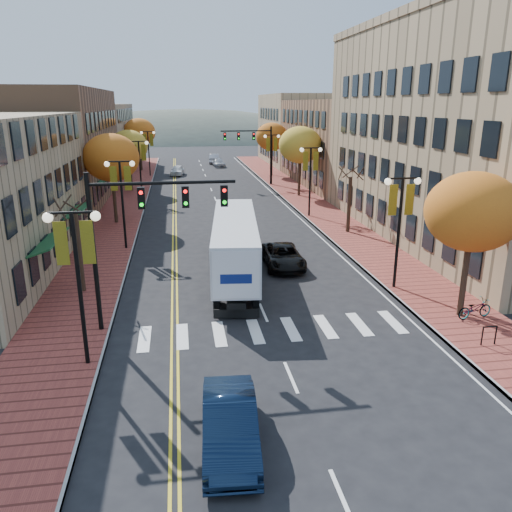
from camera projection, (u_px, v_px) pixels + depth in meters
name	position (u px, v px, depth m)	size (l,w,h in m)	color
ground	(280.00, 352.00, 20.21)	(200.00, 200.00, 0.00)	black
sidewalk_left	(126.00, 204.00, 49.55)	(4.00, 85.00, 0.15)	brown
sidewalk_right	(302.00, 198.00, 52.21)	(4.00, 85.00, 0.15)	brown
building_left_mid	(43.00, 146.00, 50.08)	(12.00, 24.00, 11.00)	brown
building_left_far	(86.00, 137.00, 73.90)	(12.00, 26.00, 9.50)	#9E8966
building_right_near	(489.00, 134.00, 35.85)	(15.00, 28.00, 15.00)	#997F5B
building_right_mid	(360.00, 143.00, 61.14)	(15.00, 24.00, 10.00)	brown
building_right_far	(313.00, 129.00, 81.76)	(15.00, 20.00, 11.00)	#9E8966
tree_left_a	(79.00, 252.00, 25.77)	(0.28, 0.28, 4.20)	#382619
tree_left_b	(111.00, 158.00, 39.94)	(4.48, 4.48, 7.21)	#382619
tree_left_c	(129.00, 146.00, 55.17)	(4.16, 4.16, 6.69)	#382619
tree_left_d	(139.00, 132.00, 72.00)	(4.61, 4.61, 7.42)	#382619
tree_right_a	(473.00, 212.00, 21.94)	(4.16, 4.16, 6.69)	#382619
tree_right_b	(349.00, 205.00, 37.88)	(0.28, 0.28, 4.20)	#382619
tree_right_c	(300.00, 145.00, 52.05)	(4.48, 4.48, 7.21)	#382619
tree_right_d	(272.00, 137.00, 67.20)	(4.35, 4.35, 7.00)	#382619
lamp_left_a	(76.00, 259.00, 17.84)	(1.96, 0.36, 6.05)	black
lamp_left_b	(121.00, 188.00, 32.95)	(1.96, 0.36, 6.05)	black
lamp_left_c	(139.00, 159.00, 49.95)	(1.96, 0.36, 6.05)	black
lamp_left_d	(148.00, 145.00, 66.94)	(1.96, 0.36, 6.05)	black
lamp_right_a	(400.00, 211.00, 25.72)	(1.96, 0.36, 6.05)	black
lamp_right_b	(310.00, 168.00, 42.72)	(1.96, 0.36, 6.05)	black
lamp_right_c	(272.00, 150.00, 59.72)	(1.96, 0.36, 6.05)	black
traffic_mast_near	(139.00, 221.00, 20.78)	(6.10, 0.35, 7.00)	black
traffic_mast_far	(255.00, 144.00, 59.23)	(6.10, 0.34, 7.00)	black
semi_truck	(235.00, 239.00, 28.93)	(3.78, 14.39, 3.56)	black
navy_sedan	(230.00, 424.00, 14.44)	(1.56, 4.46, 1.47)	black
black_suv	(283.00, 256.00, 30.52)	(2.23, 4.84, 1.34)	black
car_far_white	(177.00, 170.00, 69.25)	(1.63, 4.04, 1.38)	silver
car_far_silver	(219.00, 163.00, 78.58)	(1.72, 4.23, 1.23)	#9D9DA4
car_far_oncoming	(214.00, 159.00, 83.10)	(1.62, 4.65, 1.53)	#B5B4BC
bicycle	(475.00, 309.00, 22.88)	(0.62, 1.78, 0.93)	gray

